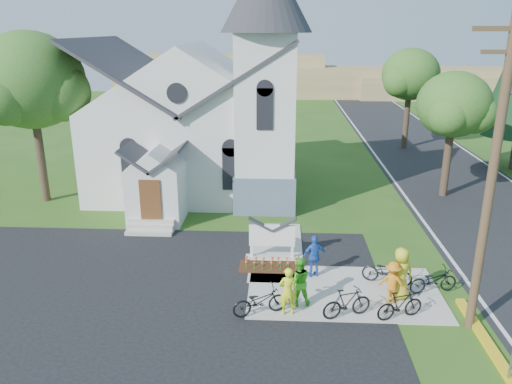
# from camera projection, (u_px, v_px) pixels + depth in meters

# --- Properties ---
(ground) EXTENTS (120.00, 120.00, 0.00)m
(ground) POSITION_uv_depth(u_px,v_px,m) (303.00, 298.00, 17.86)
(ground) COLOR #2D5418
(ground) RESTS_ON ground
(parking_lot) EXTENTS (20.00, 16.00, 0.02)m
(parking_lot) POSITION_uv_depth(u_px,v_px,m) (91.00, 324.00, 16.30)
(parking_lot) COLOR black
(parking_lot) RESTS_ON ground
(road) EXTENTS (8.00, 90.00, 0.02)m
(road) POSITION_uv_depth(u_px,v_px,m) (452.00, 181.00, 31.60)
(road) COLOR black
(road) RESTS_ON ground
(sidewalk) EXTENTS (7.00, 4.00, 0.05)m
(sidewalk) POSITION_uv_depth(u_px,v_px,m) (344.00, 292.00, 18.26)
(sidewalk) COLOR #A8A298
(sidewalk) RESTS_ON ground
(church) EXTENTS (12.35, 12.00, 13.00)m
(church) POSITION_uv_depth(u_px,v_px,m) (201.00, 101.00, 28.32)
(church) COLOR silver
(church) RESTS_ON ground
(church_sign) EXTENTS (2.20, 0.40, 1.70)m
(church_sign) POSITION_uv_depth(u_px,v_px,m) (272.00, 236.00, 20.63)
(church_sign) COLOR #A8A298
(church_sign) RESTS_ON ground
(flower_bed) EXTENTS (2.60, 1.10, 0.07)m
(flower_bed) POSITION_uv_depth(u_px,v_px,m) (271.00, 267.00, 20.09)
(flower_bed) COLOR #351B0E
(flower_bed) RESTS_ON ground
(utility_pole) EXTENTS (3.45, 0.28, 10.00)m
(utility_pole) POSITION_uv_depth(u_px,v_px,m) (496.00, 166.00, 14.49)
(utility_pole) COLOR #422C21
(utility_pole) RESTS_ON ground
(tree_lot_corner) EXTENTS (5.60, 5.60, 9.15)m
(tree_lot_corner) POSITION_uv_depth(u_px,v_px,m) (30.00, 81.00, 25.96)
(tree_lot_corner) COLOR #33271C
(tree_lot_corner) RESTS_ON ground
(tree_road_near) EXTENTS (4.00, 4.00, 7.05)m
(tree_road_near) POSITION_uv_depth(u_px,v_px,m) (454.00, 105.00, 27.20)
(tree_road_near) COLOR #33271C
(tree_road_near) RESTS_ON ground
(tree_road_mid) EXTENTS (4.40, 4.40, 7.80)m
(tree_road_mid) POSITION_uv_depth(u_px,v_px,m) (411.00, 75.00, 38.38)
(tree_road_mid) COLOR #33271C
(tree_road_mid) RESTS_ON ground
(distant_hills) EXTENTS (61.00, 10.00, 5.60)m
(distant_hills) POSITION_uv_depth(u_px,v_px,m) (312.00, 80.00, 70.44)
(distant_hills) COLOR #8B724E
(distant_hills) RESTS_ON ground
(cyclist_0) EXTENTS (0.69, 0.53, 1.70)m
(cyclist_0) POSITION_uv_depth(u_px,v_px,m) (288.00, 291.00, 16.56)
(cyclist_0) COLOR #D6ED1B
(cyclist_0) RESTS_ON sidewalk
(bike_0) EXTENTS (2.00, 1.30, 0.99)m
(bike_0) POSITION_uv_depth(u_px,v_px,m) (260.00, 301.00, 16.65)
(bike_0) COLOR black
(bike_0) RESTS_ON sidewalk
(cyclist_1) EXTENTS (0.93, 0.76, 1.75)m
(cyclist_1) POSITION_uv_depth(u_px,v_px,m) (299.00, 281.00, 17.15)
(cyclist_1) COLOR green
(cyclist_1) RESTS_ON sidewalk
(bike_1) EXTENTS (1.81, 1.08, 1.05)m
(bike_1) POSITION_uv_depth(u_px,v_px,m) (347.00, 303.00, 16.48)
(bike_1) COLOR black
(bike_1) RESTS_ON sidewalk
(cyclist_2) EXTENTS (1.07, 0.70, 1.69)m
(cyclist_2) POSITION_uv_depth(u_px,v_px,m) (314.00, 256.00, 19.12)
(cyclist_2) COLOR blue
(cyclist_2) RESTS_ON sidewalk
(bike_2) EXTENTS (1.96, 1.19, 0.97)m
(bike_2) POSITION_uv_depth(u_px,v_px,m) (387.00, 272.00, 18.67)
(bike_2) COLOR black
(bike_2) RESTS_ON sidewalk
(cyclist_3) EXTENTS (1.13, 0.91, 1.53)m
(cyclist_3) POSITION_uv_depth(u_px,v_px,m) (393.00, 282.00, 17.32)
(cyclist_3) COLOR orange
(cyclist_3) RESTS_ON sidewalk
(bike_3) EXTENTS (1.74, 1.03, 1.01)m
(bike_3) POSITION_uv_depth(u_px,v_px,m) (400.00, 305.00, 16.40)
(bike_3) COLOR black
(bike_3) RESTS_ON sidewalk
(cyclist_4) EXTENTS (1.05, 0.80, 1.94)m
(cyclist_4) POSITION_uv_depth(u_px,v_px,m) (400.00, 274.00, 17.50)
(cyclist_4) COLOR gold
(cyclist_4) RESTS_ON sidewalk
(bike_4) EXTENTS (1.93, 1.07, 0.96)m
(bike_4) POSITION_uv_depth(u_px,v_px,m) (433.00, 280.00, 18.04)
(bike_4) COLOR black
(bike_4) RESTS_ON sidewalk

